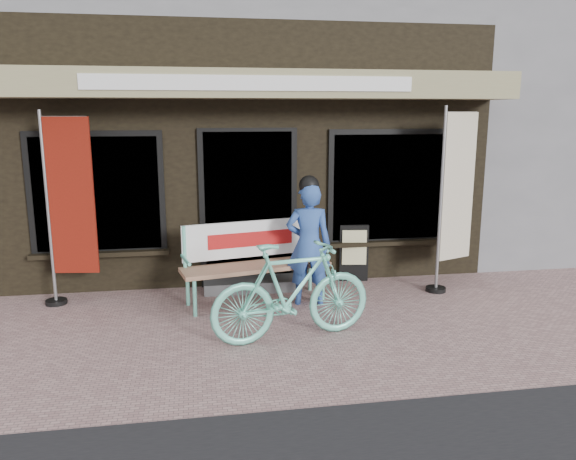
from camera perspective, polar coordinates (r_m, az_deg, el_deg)
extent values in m
plane|color=#A7827F|center=(6.20, -2.07, -10.99)|extent=(70.00, 70.00, 0.00)
cube|color=black|center=(10.70, -5.67, 8.60)|extent=(7.00, 6.00, 3.60)
cube|color=#958E65|center=(7.35, -3.97, 14.53)|extent=(7.00, 0.80, 0.35)
cube|color=white|center=(6.95, -3.62, 14.69)|extent=(4.00, 0.02, 0.18)
cube|color=black|center=(7.79, -4.03, 2.20)|extent=(1.20, 0.06, 2.10)
cube|color=black|center=(7.78, -4.02, 2.19)|extent=(1.35, 0.04, 2.20)
cube|color=black|center=(7.82, -18.83, 3.48)|extent=(1.60, 0.06, 1.50)
cube|color=black|center=(8.18, 10.06, 4.29)|extent=(1.60, 0.06, 1.50)
cube|color=black|center=(7.81, -18.84, 3.47)|extent=(1.75, 0.04, 1.65)
cube|color=black|center=(8.17, 10.08, 4.28)|extent=(1.75, 0.04, 1.65)
cube|color=black|center=(7.91, -18.51, -2.32)|extent=(1.80, 0.18, 0.06)
cube|color=black|center=(8.27, 10.00, -1.27)|extent=(1.80, 0.18, 0.06)
cube|color=#59595B|center=(7.81, -3.76, -5.52)|extent=(1.30, 0.45, 0.15)
cylinder|color=#72DEC2|center=(6.85, -9.45, -6.89)|extent=(0.06, 0.06, 0.44)
cylinder|color=#72DEC2|center=(7.24, -10.15, -5.87)|extent=(0.06, 0.06, 0.44)
cylinder|color=#72DEC2|center=(7.36, 3.57, -5.41)|extent=(0.06, 0.06, 0.44)
cylinder|color=#72DEC2|center=(7.73, 2.25, -4.55)|extent=(0.06, 0.06, 0.44)
cube|color=#A37559|center=(7.18, -3.26, -3.75)|extent=(1.96, 0.86, 0.05)
cylinder|color=#72DEC2|center=(7.10, -10.47, -1.90)|extent=(0.06, 0.06, 0.58)
cylinder|color=#72DEC2|center=(7.60, 2.43, -0.79)|extent=(0.06, 0.06, 0.58)
cube|color=white|center=(7.31, -3.86, -0.90)|extent=(1.77, 0.41, 0.48)
cube|color=#B21414|center=(7.29, -3.79, -0.94)|extent=(1.12, 0.25, 0.19)
cylinder|color=#72DEC2|center=(6.92, -10.37, -3.00)|extent=(0.14, 0.46, 0.04)
cylinder|color=#72DEC2|center=(7.45, 3.30, -1.74)|extent=(0.14, 0.46, 0.04)
imported|color=#2E519E|center=(7.06, 2.10, -1.48)|extent=(0.62, 0.46, 1.55)
sphere|color=black|center=(6.92, 2.15, 4.55)|extent=(0.29, 0.29, 0.25)
imported|color=#72DEC2|center=(6.01, 0.42, -6.23)|extent=(1.86, 0.83, 1.08)
cylinder|color=gray|center=(7.55, -23.19, 1.86)|extent=(0.04, 0.04, 2.44)
cylinder|color=gray|center=(7.35, -21.88, 10.61)|extent=(0.55, 0.10, 0.03)
cube|color=maroon|center=(7.42, -21.14, 3.17)|extent=(0.55, 0.11, 1.94)
cylinder|color=black|center=(7.82, -22.47, -6.76)|extent=(0.30, 0.30, 0.06)
cylinder|color=gray|center=(7.72, 15.25, 2.82)|extent=(0.05, 0.05, 2.49)
cylinder|color=gray|center=(7.83, 17.20, 11.34)|extent=(0.54, 0.23, 0.03)
cube|color=beige|center=(7.91, 16.88, 4.19)|extent=(0.54, 0.23, 1.98)
cylinder|color=black|center=(7.99, 14.77, -5.83)|extent=(0.35, 0.35, 0.06)
cube|color=black|center=(8.16, 6.69, -2.33)|extent=(0.42, 0.13, 0.83)
cube|color=beige|center=(8.10, 6.75, -1.78)|extent=(0.35, 0.07, 0.51)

